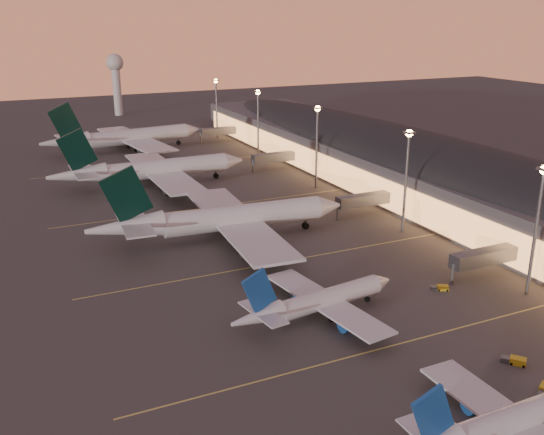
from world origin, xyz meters
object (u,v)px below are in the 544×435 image
(airliner_narrow_south, at_px, (503,423))
(airliner_wide_mid, at_px, (151,170))
(airliner_narrow_north, at_px, (317,302))
(baggage_tug_c, at_px, (440,288))
(airliner_wide_near, at_px, (222,219))
(baggage_tug_d, at_px, (515,361))
(baggage_tug_b, at_px, (544,390))
(radar_tower, at_px, (116,74))
(airliner_wide_far, at_px, (125,138))

(airliner_narrow_south, height_order, airliner_wide_mid, airliner_wide_mid)
(airliner_narrow_north, xyz_separation_m, baggage_tug_c, (27.96, -0.16, -2.76))
(airliner_wide_near, height_order, baggage_tug_d, airliner_wide_near)
(airliner_wide_mid, relative_size, baggage_tug_b, 17.85)
(airliner_wide_near, relative_size, airliner_wide_mid, 1.01)
(radar_tower, bearing_deg, baggage_tug_c, -87.29)
(airliner_wide_far, distance_m, radar_tower, 97.32)
(baggage_tug_d, bearing_deg, airliner_wide_far, 146.65)
(baggage_tug_b, bearing_deg, baggage_tug_d, 47.11)
(baggage_tug_c, distance_m, baggage_tug_d, 27.19)
(airliner_wide_far, height_order, baggage_tug_c, airliner_wide_far)
(airliner_wide_mid, bearing_deg, baggage_tug_b, -80.77)
(airliner_wide_far, bearing_deg, airliner_narrow_north, -97.65)
(airliner_narrow_south, distance_m, airliner_wide_mid, 140.56)
(baggage_tug_b, height_order, baggage_tug_d, baggage_tug_d)
(radar_tower, bearing_deg, baggage_tug_b, -89.45)
(airliner_wide_far, distance_m, baggage_tug_b, 191.57)
(airliner_narrow_south, xyz_separation_m, airliner_narrow_north, (-4.71, 39.60, 0.10))
(radar_tower, relative_size, baggage_tug_c, 9.18)
(airliner_narrow_north, distance_m, baggage_tug_b, 38.83)
(baggage_tug_b, bearing_deg, baggage_tug_c, 46.59)
(airliner_narrow_north, height_order, airliner_wide_far, airliner_wide_far)
(airliner_narrow_south, relative_size, airliner_narrow_north, 0.96)
(airliner_narrow_north, xyz_separation_m, airliner_wide_near, (-1.16, 44.81, 2.03))
(airliner_narrow_north, bearing_deg, airliner_wide_mid, 84.70)
(airliner_narrow_north, bearing_deg, airliner_wide_far, 82.42)
(baggage_tug_d, bearing_deg, airliner_wide_mid, 151.20)
(baggage_tug_c, bearing_deg, airliner_narrow_north, -153.21)
(baggage_tug_b, relative_size, baggage_tug_d, 0.94)
(airliner_wide_far, distance_m, baggage_tug_c, 159.45)
(airliner_narrow_south, height_order, airliner_wide_near, airliner_wide_near)
(baggage_tug_c, bearing_deg, radar_tower, 119.84)
(airliner_narrow_south, bearing_deg, airliner_wide_near, 93.49)
(airliner_narrow_south, relative_size, airliner_wide_far, 0.51)
(radar_tower, bearing_deg, airliner_wide_near, -94.77)
(airliner_narrow_south, height_order, airliner_narrow_north, airliner_narrow_north)
(airliner_narrow_north, height_order, baggage_tug_d, airliner_narrow_north)
(airliner_narrow_south, distance_m, airliner_wide_far, 196.35)
(airliner_narrow_north, bearing_deg, radar_tower, 78.62)
(airliner_wide_near, bearing_deg, baggage_tug_d, -68.96)
(airliner_narrow_north, bearing_deg, airliner_wide_near, 83.75)
(airliner_wide_far, relative_size, baggage_tug_d, 17.70)
(baggage_tug_b, bearing_deg, radar_tower, 62.37)
(airliner_wide_near, xyz_separation_m, baggage_tug_d, (21.91, -71.18, -4.73))
(baggage_tug_c, bearing_deg, airliner_wide_far, 127.37)
(airliner_narrow_south, distance_m, baggage_tug_d, 20.96)
(airliner_narrow_south, xyz_separation_m, baggage_tug_c, (23.25, 39.44, -2.66))
(airliner_narrow_south, bearing_deg, airliner_narrow_north, 96.30)
(baggage_tug_d, bearing_deg, baggage_tug_c, 124.68)
(baggage_tug_b, height_order, baggage_tug_c, baggage_tug_c)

